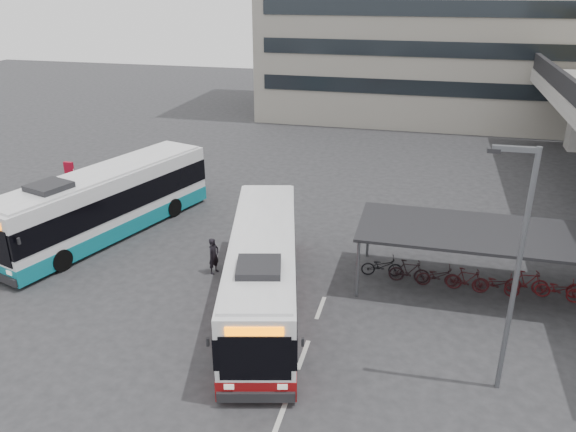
% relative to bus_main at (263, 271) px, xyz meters
% --- Properties ---
extents(ground, '(120.00, 120.00, 0.00)m').
position_rel_bus_main_xyz_m(ground, '(-0.37, 0.41, -1.51)').
color(ground, '#28282B').
rests_on(ground, ground).
extents(bike_shelter, '(10.00, 4.00, 2.54)m').
position_rel_bus_main_xyz_m(bike_shelter, '(8.10, 3.41, -0.21)').
color(bike_shelter, '#595B60').
rests_on(bike_shelter, ground).
extents(road_markings, '(0.15, 7.60, 0.01)m').
position_rel_bus_main_xyz_m(road_markings, '(2.13, -2.59, -1.51)').
color(road_markings, beige).
rests_on(road_markings, ground).
extents(bus_main, '(5.00, 11.27, 3.26)m').
position_rel_bus_main_xyz_m(bus_main, '(0.00, 0.00, 0.00)').
color(bus_main, white).
rests_on(bus_main, ground).
extents(bus_teal, '(5.91, 12.04, 3.49)m').
position_rel_bus_main_xyz_m(bus_teal, '(-9.24, 4.59, 0.11)').
color(bus_teal, white).
rests_on(bus_teal, ground).
extents(pedestrian, '(0.54, 0.67, 1.59)m').
position_rel_bus_main_xyz_m(pedestrian, '(-2.81, 2.08, -0.72)').
color(pedestrian, black).
rests_on(pedestrian, ground).
extents(lamp_post, '(1.34, 0.19, 7.62)m').
position_rel_bus_main_xyz_m(lamp_post, '(8.15, -2.71, 2.83)').
color(lamp_post, '#595B60').
rests_on(lamp_post, ground).
extents(sign_totem_north, '(0.56, 0.18, 2.59)m').
position_rel_bus_main_xyz_m(sign_totem_north, '(-13.00, 7.27, -0.18)').
color(sign_totem_north, '#A40A1F').
rests_on(sign_totem_north, ground).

